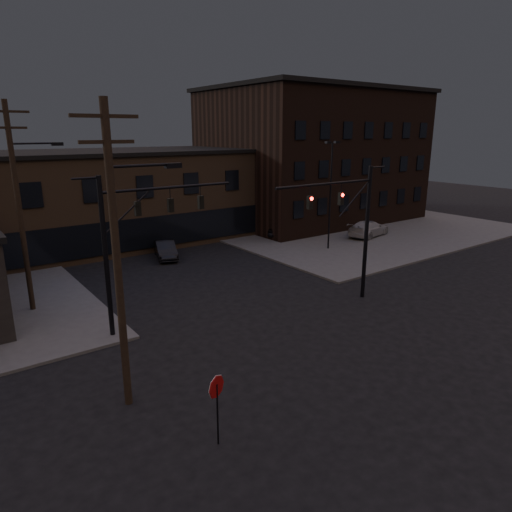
{
  "coord_description": "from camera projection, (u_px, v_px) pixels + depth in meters",
  "views": [
    {
      "loc": [
        -14.58,
        -13.07,
        9.94
      ],
      "look_at": [
        -0.72,
        5.82,
        3.5
      ],
      "focal_mm": 32.0,
      "sensor_mm": 36.0,
      "label": 1
    }
  ],
  "objects": [
    {
      "name": "car_crossing",
      "position": [
        165.0,
        250.0,
        36.74
      ],
      "size": [
        2.68,
        4.47,
        1.39
      ],
      "primitive_type": "imported",
      "rotation": [
        0.0,
        0.0,
        -0.31
      ],
      "color": "black",
      "rests_on": "ground"
    },
    {
      "name": "traffic_signal_near",
      "position": [
        354.0,
        221.0,
        26.36
      ],
      "size": [
        7.12,
        0.24,
        8.0
      ],
      "color": "black",
      "rests_on": "ground"
    },
    {
      "name": "lot_light_a",
      "position": [
        331.0,
        186.0,
        37.95
      ],
      "size": [
        1.5,
        0.28,
        9.14
      ],
      "color": "black",
      "rests_on": "ground"
    },
    {
      "name": "sidewalk_ne",
      "position": [
        335.0,
        223.0,
        50.75
      ],
      "size": [
        30.0,
        30.0,
        0.15
      ],
      "primitive_type": "cube",
      "color": "#474744",
      "rests_on": "ground"
    },
    {
      "name": "building_row",
      "position": [
        120.0,
        198.0,
        41.83
      ],
      "size": [
        40.0,
        12.0,
        8.0
      ],
      "primitive_type": "cube",
      "color": "brown",
      "rests_on": "ground"
    },
    {
      "name": "traffic_signal_far",
      "position": [
        130.0,
        236.0,
        22.18
      ],
      "size": [
        7.12,
        0.24,
        8.0
      ],
      "color": "black",
      "rests_on": "ground"
    },
    {
      "name": "parked_car_lot_a",
      "position": [
        284.0,
        229.0,
        43.71
      ],
      "size": [
        4.58,
        3.28,
        1.45
      ],
      "primitive_type": "imported",
      "rotation": [
        0.0,
        0.0,
        1.98
      ],
      "color": "black",
      "rests_on": "sidewalk_ne"
    },
    {
      "name": "utility_pole_mid",
      "position": [
        20.0,
        205.0,
        24.42
      ],
      "size": [
        3.7,
        0.28,
        11.5
      ],
      "color": "black",
      "rests_on": "ground"
    },
    {
      "name": "lot_light_b",
      "position": [
        338.0,
        177.0,
        45.26
      ],
      "size": [
        1.5,
        0.28,
        9.14
      ],
      "color": "black",
      "rests_on": "ground"
    },
    {
      "name": "utility_pole_near",
      "position": [
        118.0,
        253.0,
        15.73
      ],
      "size": [
        3.7,
        0.28,
        11.0
      ],
      "color": "black",
      "rests_on": "ground"
    },
    {
      "name": "ground",
      "position": [
        343.0,
        353.0,
        21.12
      ],
      "size": [
        140.0,
        140.0,
        0.0
      ],
      "primitive_type": "plane",
      "color": "black",
      "rests_on": "ground"
    },
    {
      "name": "parked_car_lot_b",
      "position": [
        369.0,
        228.0,
        43.74
      ],
      "size": [
        5.49,
        3.09,
        1.5
      ],
      "primitive_type": "imported",
      "rotation": [
        0.0,
        0.0,
        1.77
      ],
      "color": "#ADAEB0",
      "rests_on": "sidewalk_ne"
    },
    {
      "name": "stop_sign",
      "position": [
        217.0,
        394.0,
        14.52
      ],
      "size": [
        0.72,
        0.33,
        2.48
      ],
      "color": "black",
      "rests_on": "ground"
    },
    {
      "name": "building_right",
      "position": [
        312.0,
        158.0,
        52.02
      ],
      "size": [
        22.0,
        16.0,
        14.0
      ],
      "primitive_type": "cube",
      "color": "black",
      "rests_on": "ground"
    }
  ]
}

